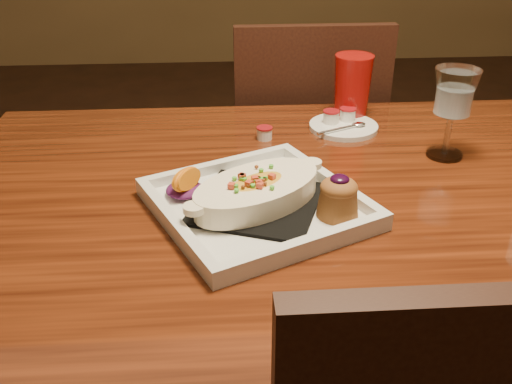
{
  "coord_description": "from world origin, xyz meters",
  "views": [
    {
      "loc": [
        -0.24,
        -0.88,
        1.24
      ],
      "look_at": [
        -0.18,
        -0.03,
        0.77
      ],
      "focal_mm": 40.0,
      "sensor_mm": 36.0,
      "label": 1
    }
  ],
  "objects": [
    {
      "name": "plate",
      "position": [
        -0.17,
        -0.06,
        0.78
      ],
      "size": [
        0.42,
        0.42,
        0.08
      ],
      "rotation": [
        0.0,
        0.0,
        0.44
      ],
      "color": "white",
      "rests_on": "table"
    },
    {
      "name": "creamer_loose",
      "position": [
        -0.15,
        0.24,
        0.76
      ],
      "size": [
        0.03,
        0.03,
        0.03
      ],
      "color": "white",
      "rests_on": "table"
    },
    {
      "name": "red_tumbler",
      "position": [
        0.06,
        0.36,
        0.82
      ],
      "size": [
        0.09,
        0.09,
        0.15
      ],
      "primitive_type": "cone",
      "color": "#9D0E0B",
      "rests_on": "table"
    },
    {
      "name": "chair_far",
      "position": [
        -0.0,
        0.63,
        0.51
      ],
      "size": [
        0.42,
        0.42,
        0.93
      ],
      "rotation": [
        0.0,
        0.0,
        3.14
      ],
      "color": "black",
      "rests_on": "floor"
    },
    {
      "name": "saucer",
      "position": [
        0.03,
        0.29,
        0.76
      ],
      "size": [
        0.15,
        0.15,
        0.1
      ],
      "color": "white",
      "rests_on": "table"
    },
    {
      "name": "goblet",
      "position": [
        0.21,
        0.13,
        0.87
      ],
      "size": [
        0.09,
        0.09,
        0.18
      ],
      "color": "silver",
      "rests_on": "table"
    },
    {
      "name": "table",
      "position": [
        0.0,
        0.0,
        0.65
      ],
      "size": [
        1.5,
        0.9,
        0.75
      ],
      "color": "maroon",
      "rests_on": "floor"
    }
  ]
}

